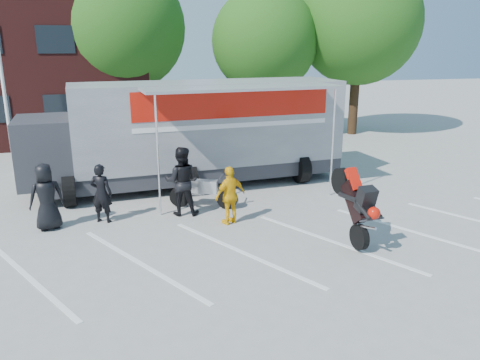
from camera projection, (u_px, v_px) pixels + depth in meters
name	position (u px, v px, depth m)	size (l,w,h in m)	color
ground	(245.00, 272.00, 10.22)	(100.00, 100.00, 0.00)	#9FA09A
parking_bay_lines	(234.00, 253.00, 11.15)	(18.00, 5.00, 0.01)	white
flagpole	(4.00, 37.00, 16.64)	(1.61, 0.12, 8.00)	white
tree_left	(123.00, 28.00, 23.09)	(6.12, 6.12, 8.64)	#382314
tree_mid	(265.00, 41.00, 23.98)	(5.44, 5.44, 7.68)	#382314
tree_right	(359.00, 23.00, 24.44)	(6.46, 6.46, 9.12)	#382314
transporter_truck	(197.00, 184.00, 16.73)	(11.22, 5.41, 3.57)	gray
parked_motorcycle	(204.00, 207.00, 14.28)	(0.71, 2.14, 1.12)	#BCBCC1
stunt_bike_rider	(342.00, 240.00, 11.90)	(0.84, 1.77, 2.09)	black
spectator_leather_a	(46.00, 197.00, 12.38)	(0.88, 0.58, 1.81)	black
spectator_leather_b	(101.00, 193.00, 12.90)	(0.61, 0.40, 1.67)	black
spectator_leather_c	(181.00, 181.00, 13.45)	(0.98, 0.76, 2.01)	black
spectator_hivis	(230.00, 195.00, 12.79)	(0.96, 0.40, 1.63)	yellow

